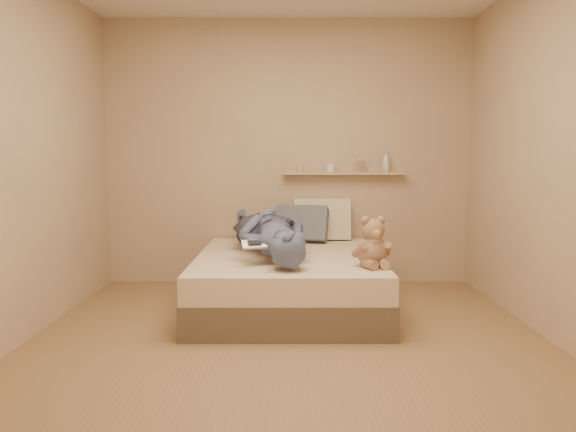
{
  "coord_description": "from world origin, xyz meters",
  "views": [
    {
      "loc": [
        -0.01,
        -3.69,
        1.26
      ],
      "look_at": [
        0.0,
        0.65,
        0.8
      ],
      "focal_mm": 35.0,
      "sensor_mm": 36.0,
      "label": 1
    }
  ],
  "objects_px": {
    "bed": "(288,281)",
    "wall_shelf": "(344,173)",
    "pillow_cream": "(322,219)",
    "pillow_grey": "(301,224)",
    "person": "(270,231)",
    "game_console": "(254,244)",
    "teddy_bear": "(373,246)",
    "dark_plush": "(246,232)"
  },
  "relations": [
    {
      "from": "teddy_bear",
      "to": "game_console",
      "type": "bearing_deg",
      "value": 179.45
    },
    {
      "from": "pillow_cream",
      "to": "dark_plush",
      "type": "bearing_deg",
      "value": -159.49
    },
    {
      "from": "teddy_bear",
      "to": "pillow_cream",
      "type": "relative_size",
      "value": 0.69
    },
    {
      "from": "teddy_bear",
      "to": "wall_shelf",
      "type": "xyz_separation_m",
      "value": [
        -0.07,
        1.44,
        0.49
      ]
    },
    {
      "from": "person",
      "to": "pillow_cream",
      "type": "bearing_deg",
      "value": -131.09
    },
    {
      "from": "teddy_bear",
      "to": "wall_shelf",
      "type": "distance_m",
      "value": 1.52
    },
    {
      "from": "bed",
      "to": "pillow_grey",
      "type": "height_order",
      "value": "pillow_grey"
    },
    {
      "from": "game_console",
      "to": "wall_shelf",
      "type": "bearing_deg",
      "value": 60.8
    },
    {
      "from": "teddy_bear",
      "to": "wall_shelf",
      "type": "bearing_deg",
      "value": 92.96
    },
    {
      "from": "bed",
      "to": "wall_shelf",
      "type": "bearing_deg",
      "value": 58.82
    },
    {
      "from": "pillow_grey",
      "to": "dark_plush",
      "type": "bearing_deg",
      "value": -165.9
    },
    {
      "from": "bed",
      "to": "person",
      "type": "bearing_deg",
      "value": -172.91
    },
    {
      "from": "game_console",
      "to": "person",
      "type": "bearing_deg",
      "value": 79.01
    },
    {
      "from": "dark_plush",
      "to": "pillow_cream",
      "type": "distance_m",
      "value": 0.78
    },
    {
      "from": "dark_plush",
      "to": "wall_shelf",
      "type": "bearing_deg",
      "value": 20.35
    },
    {
      "from": "pillow_cream",
      "to": "wall_shelf",
      "type": "relative_size",
      "value": 0.46
    },
    {
      "from": "pillow_cream",
      "to": "pillow_grey",
      "type": "distance_m",
      "value": 0.25
    },
    {
      "from": "bed",
      "to": "wall_shelf",
      "type": "height_order",
      "value": "wall_shelf"
    },
    {
      "from": "bed",
      "to": "dark_plush",
      "type": "distance_m",
      "value": 0.76
    },
    {
      "from": "game_console",
      "to": "wall_shelf",
      "type": "height_order",
      "value": "wall_shelf"
    },
    {
      "from": "game_console",
      "to": "pillow_cream",
      "type": "height_order",
      "value": "pillow_cream"
    },
    {
      "from": "teddy_bear",
      "to": "dark_plush",
      "type": "xyz_separation_m",
      "value": [
        -1.02,
        1.09,
        -0.04
      ]
    },
    {
      "from": "pillow_grey",
      "to": "wall_shelf",
      "type": "height_order",
      "value": "wall_shelf"
    },
    {
      "from": "bed",
      "to": "person",
      "type": "relative_size",
      "value": 1.17
    },
    {
      "from": "wall_shelf",
      "to": "person",
      "type": "bearing_deg",
      "value": -127.11
    },
    {
      "from": "person",
      "to": "game_console",
      "type": "bearing_deg",
      "value": 67.57
    },
    {
      "from": "game_console",
      "to": "bed",
      "type": "bearing_deg",
      "value": 64.43
    },
    {
      "from": "bed",
      "to": "game_console",
      "type": "xyz_separation_m",
      "value": [
        -0.25,
        -0.52,
        0.39
      ]
    },
    {
      "from": "bed",
      "to": "game_console",
      "type": "distance_m",
      "value": 0.7
    },
    {
      "from": "teddy_bear",
      "to": "pillow_cream",
      "type": "height_order",
      "value": "pillow_cream"
    },
    {
      "from": "pillow_cream",
      "to": "pillow_grey",
      "type": "height_order",
      "value": "pillow_cream"
    },
    {
      "from": "game_console",
      "to": "person",
      "type": "relative_size",
      "value": 0.12
    },
    {
      "from": "bed",
      "to": "wall_shelf",
      "type": "distance_m",
      "value": 1.38
    },
    {
      "from": "pillow_cream",
      "to": "wall_shelf",
      "type": "xyz_separation_m",
      "value": [
        0.22,
        0.08,
        0.45
      ]
    },
    {
      "from": "bed",
      "to": "person",
      "type": "distance_m",
      "value": 0.45
    },
    {
      "from": "bed",
      "to": "pillow_grey",
      "type": "relative_size",
      "value": 3.8
    },
    {
      "from": "bed",
      "to": "pillow_grey",
      "type": "bearing_deg",
      "value": 79.51
    },
    {
      "from": "dark_plush",
      "to": "person",
      "type": "height_order",
      "value": "person"
    },
    {
      "from": "person",
      "to": "wall_shelf",
      "type": "distance_m",
      "value": 1.25
    },
    {
      "from": "person",
      "to": "teddy_bear",
      "type": "bearing_deg",
      "value": 135.17
    },
    {
      "from": "bed",
      "to": "pillow_cream",
      "type": "bearing_deg",
      "value": 68.26
    },
    {
      "from": "teddy_bear",
      "to": "pillow_grey",
      "type": "relative_size",
      "value": 0.76
    }
  ]
}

